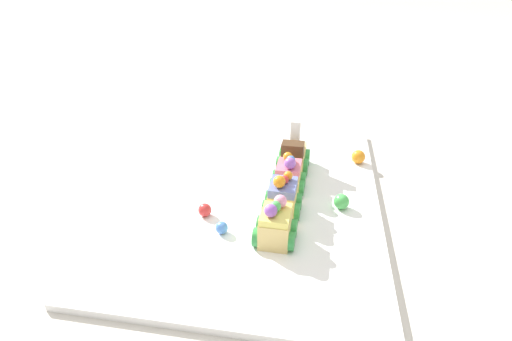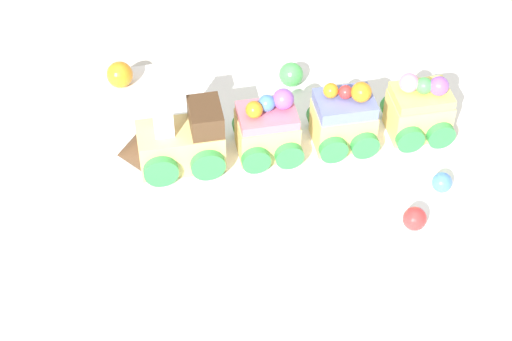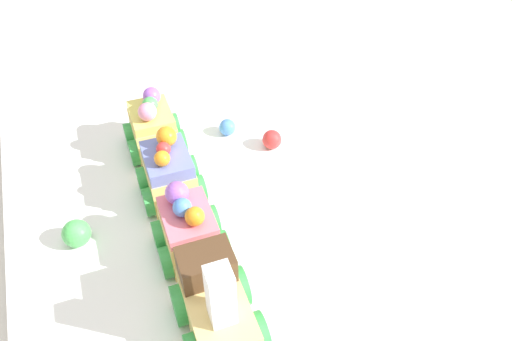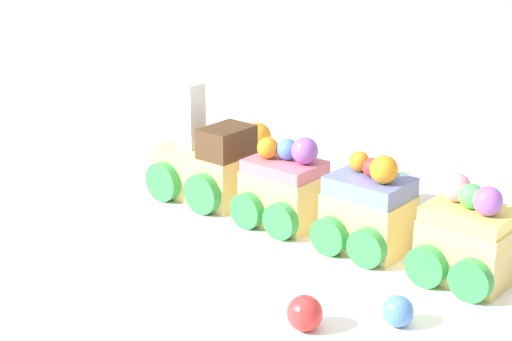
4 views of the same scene
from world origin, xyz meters
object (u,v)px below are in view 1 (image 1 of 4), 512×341
(cake_car_lemon, at_px, (276,225))
(gumball_orange, at_px, (358,157))
(gumball_red, at_px, (205,210))
(gumball_green, at_px, (341,201))
(cake_car_strawberry, at_px, (288,176))
(gumball_blue, at_px, (222,228))
(cake_train_locomotive, at_px, (294,155))
(cake_car_blueberry, at_px, (283,198))

(cake_car_lemon, xyz_separation_m, gumball_orange, (0.30, -0.14, -0.01))
(gumball_red, bearing_deg, gumball_green, -74.62)
(cake_car_lemon, distance_m, gumball_orange, 0.33)
(cake_car_strawberry, xyz_separation_m, cake_car_lemon, (-0.16, 0.00, 0.00))
(gumball_blue, bearing_deg, gumball_green, -60.79)
(cake_train_locomotive, distance_m, gumball_blue, 0.27)
(cake_car_lemon, relative_size, gumball_green, 2.71)
(cake_train_locomotive, relative_size, gumball_orange, 3.66)
(gumball_green, height_order, gumball_orange, gumball_orange)
(gumball_blue, relative_size, gumball_green, 0.74)
(cake_car_lemon, distance_m, gumball_blue, 0.09)
(gumball_red, bearing_deg, cake_car_strawberry, -49.30)
(cake_car_blueberry, relative_size, gumball_blue, 3.86)
(gumball_red, distance_m, gumball_blue, 0.06)
(cake_train_locomotive, height_order, cake_car_blueberry, cake_train_locomotive)
(cake_car_blueberry, distance_m, gumball_green, 0.11)
(gumball_red, height_order, gumball_blue, gumball_red)
(cake_car_blueberry, relative_size, gumball_orange, 2.66)
(gumball_blue, height_order, gumball_orange, gumball_orange)
(cake_train_locomotive, xyz_separation_m, cake_car_blueberry, (-0.18, 0.00, 0.00))
(gumball_orange, bearing_deg, cake_train_locomotive, 107.76)
(cake_car_strawberry, relative_size, gumball_orange, 2.54)
(cake_train_locomotive, height_order, cake_car_strawberry, cake_train_locomotive)
(gumball_green, bearing_deg, cake_car_strawberry, 63.26)
(cake_train_locomotive, xyz_separation_m, gumball_green, (-0.15, -0.10, -0.02))
(cake_car_strawberry, distance_m, gumball_green, 0.11)
(cake_train_locomotive, xyz_separation_m, gumball_orange, (0.04, -0.14, -0.01))
(gumball_orange, bearing_deg, gumball_blue, 142.02)
(gumball_orange, bearing_deg, gumball_red, 132.92)
(cake_car_strawberry, distance_m, cake_car_blueberry, 0.08)
(cake_car_blueberry, height_order, cake_car_lemon, cake_car_blueberry)
(gumball_green, relative_size, gumball_orange, 0.93)
(cake_car_strawberry, relative_size, cake_car_lemon, 1.01)
(cake_car_blueberry, relative_size, gumball_red, 3.43)
(cake_train_locomotive, xyz_separation_m, gumball_red, (-0.21, 0.14, -0.02))
(cake_train_locomotive, relative_size, gumball_green, 3.95)
(cake_car_blueberry, xyz_separation_m, gumball_green, (0.03, -0.10, -0.02))
(cake_car_strawberry, relative_size, gumball_green, 2.74)
(cake_train_locomotive, distance_m, cake_car_strawberry, 0.09)
(cake_car_strawberry, bearing_deg, cake_car_blueberry, 179.84)
(cake_car_strawberry, height_order, gumball_green, cake_car_strawberry)
(cake_car_strawberry, relative_size, cake_car_blueberry, 0.96)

